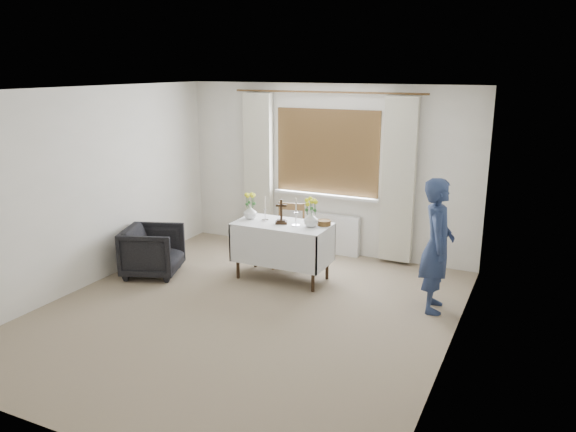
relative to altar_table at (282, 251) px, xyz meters
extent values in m
plane|color=gray|center=(0.09, -1.16, -0.38)|extent=(5.00, 5.00, 0.00)
cube|color=white|center=(0.00, 0.00, 0.00)|extent=(1.24, 0.64, 0.76)
imported|color=black|center=(-1.64, -0.61, -0.05)|extent=(0.93, 0.92, 0.66)
imported|color=navy|center=(2.00, -0.12, 0.39)|extent=(0.47, 0.63, 1.55)
cube|color=silver|center=(0.09, 1.26, -0.08)|extent=(1.10, 0.10, 0.60)
imported|color=silver|center=(-0.49, 0.02, 0.47)|extent=(0.21, 0.21, 0.18)
imported|color=silver|center=(0.39, 0.02, 0.48)|extent=(0.23, 0.23, 0.19)
cylinder|color=brown|center=(0.52, 0.15, 0.41)|extent=(0.19, 0.19, 0.07)
camera|label=1|loc=(3.07, -6.29, 2.35)|focal=35.00mm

